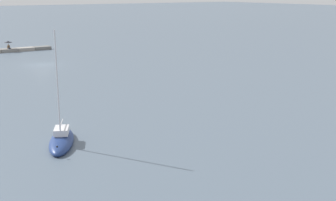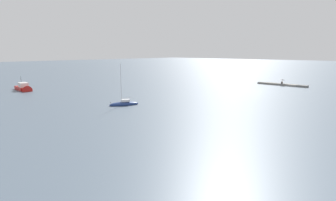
% 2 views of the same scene
% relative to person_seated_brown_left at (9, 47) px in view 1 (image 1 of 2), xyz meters
% --- Properties ---
extents(ground_plane, '(500.00, 500.00, 0.00)m').
position_rel_person_seated_brown_left_xyz_m(ground_plane, '(0.00, 16.16, -0.80)').
color(ground_plane, slate).
extents(seawall_pier, '(13.93, 1.74, 0.54)m').
position_rel_person_seated_brown_left_xyz_m(seawall_pier, '(0.00, -0.10, -0.53)').
color(seawall_pier, slate).
rests_on(seawall_pier, ground_plane).
extents(person_seated_brown_left, '(0.45, 0.64, 0.73)m').
position_rel_person_seated_brown_left_xyz_m(person_seated_brown_left, '(0.00, 0.00, 0.00)').
color(person_seated_brown_left, '#1E2333').
rests_on(person_seated_brown_left, seawall_pier).
extents(umbrella_open_black, '(1.33, 1.33, 1.29)m').
position_rel_person_seated_brown_left_xyz_m(umbrella_open_black, '(0.01, -0.08, 0.86)').
color(umbrella_open_black, black).
rests_on(umbrella_open_black, seawall_pier).
extents(sailboat_navy_near, '(3.77, 5.43, 7.82)m').
position_rel_person_seated_brown_left_xyz_m(sailboat_navy_near, '(10.03, 49.14, -0.53)').
color(sailboat_navy_near, navy).
rests_on(sailboat_navy_near, ground_plane).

